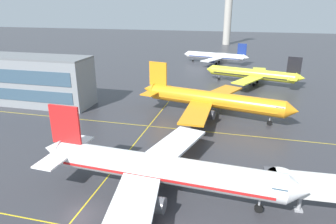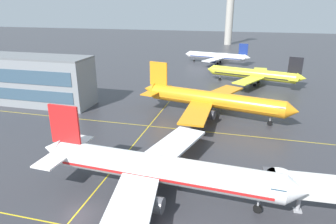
% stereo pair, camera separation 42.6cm
% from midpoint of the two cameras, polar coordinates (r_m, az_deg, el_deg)
% --- Properties ---
extents(ground_plane, '(600.00, 600.00, 0.00)m').
position_cam_midpoint_polar(ground_plane, '(44.44, -17.52, -18.48)').
color(ground_plane, '#333338').
extents(airliner_front_gate, '(40.27, 34.71, 12.52)m').
position_cam_midpoint_polar(airliner_front_gate, '(44.33, -1.96, -10.84)').
color(airliner_front_gate, white).
rests_on(airliner_front_gate, ground).
extents(airliner_second_row, '(40.17, 34.12, 12.57)m').
position_cam_midpoint_polar(airliner_second_row, '(75.92, 8.24, 2.35)').
color(airliner_second_row, orange).
rests_on(airliner_second_row, ground).
extents(airliner_third_row, '(34.36, 29.27, 10.83)m').
position_cam_midpoint_polar(airliner_third_row, '(110.26, 15.80, 7.00)').
color(airliner_third_row, yellow).
rests_on(airliner_third_row, ground).
extents(airliner_far_left_stand, '(32.31, 27.46, 10.09)m').
position_cam_midpoint_polar(airliner_far_left_stand, '(147.31, 9.02, 10.50)').
color(airliner_far_left_stand, white).
rests_on(airliner_far_left_stand, ground).
extents(taxiway_markings, '(152.68, 76.16, 0.01)m').
position_cam_midpoint_polar(taxiway_markings, '(55.62, -9.38, -9.34)').
color(taxiway_markings, yellow).
rests_on(taxiway_markings, ground).
extents(control_tower, '(8.82, 8.82, 41.88)m').
position_cam_midpoint_polar(control_tower, '(220.21, 11.43, 18.81)').
color(control_tower, '#ADA89E').
rests_on(control_tower, ground).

